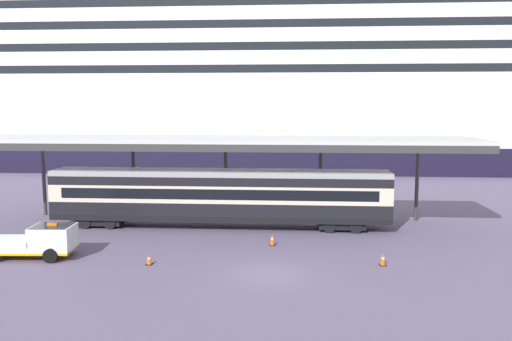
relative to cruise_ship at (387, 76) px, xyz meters
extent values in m
plane|color=slate|center=(-14.44, -51.33, -12.73)|extent=(400.00, 400.00, 0.00)
cube|color=black|center=(-0.04, 0.01, -10.99)|extent=(144.90, 26.47, 3.47)
cube|color=white|center=(-0.04, 0.01, -5.22)|extent=(144.90, 26.47, 8.09)
cube|color=white|center=(-0.04, 0.01, 0.21)|extent=(133.31, 24.36, 2.77)
cube|color=black|center=(-0.04, -12.12, 0.35)|extent=(127.52, 0.12, 1.00)
cube|color=white|center=(-0.04, 0.01, 2.98)|extent=(127.98, 23.38, 2.77)
cube|color=black|center=(-0.04, -11.63, 3.12)|extent=(122.41, 0.12, 1.00)
cube|color=white|center=(-0.04, 0.01, 5.75)|extent=(122.65, 22.41, 2.77)
cube|color=black|center=(-0.04, -11.14, 5.89)|extent=(117.31, 0.12, 1.00)
cube|color=white|center=(-0.04, 0.01, 8.53)|extent=(117.31, 21.43, 2.77)
cube|color=silver|center=(-18.42, -40.57, -6.47)|extent=(36.11, 6.36, 0.25)
cube|color=#373737|center=(-18.42, -43.65, -6.85)|extent=(36.11, 0.20, 0.50)
cylinder|color=#373737|center=(-32.87, -37.79, -9.66)|extent=(0.28, 0.28, 6.13)
cylinder|color=#373737|center=(-25.65, -37.79, -9.66)|extent=(0.28, 0.28, 6.13)
cylinder|color=#373737|center=(-18.42, -37.79, -9.66)|extent=(0.28, 0.28, 6.13)
cylinder|color=#373737|center=(-11.20, -37.79, -9.66)|extent=(0.28, 0.28, 6.13)
cylinder|color=#373737|center=(-3.98, -37.79, -9.66)|extent=(0.28, 0.28, 6.13)
cube|color=black|center=(-18.42, -41.07, -11.88)|extent=(23.77, 2.80, 0.40)
cube|color=black|center=(-18.42, -41.07, -11.23)|extent=(23.77, 2.80, 0.90)
cube|color=beige|center=(-18.42, -41.07, -10.18)|extent=(23.77, 2.80, 1.20)
cube|color=black|center=(-18.42, -42.44, -10.13)|extent=(21.87, 0.08, 0.72)
cube|color=black|center=(-18.42, -41.07, -9.28)|extent=(23.77, 2.80, 0.60)
cube|color=#A2A2A2|center=(-18.42, -41.07, -8.80)|extent=(23.77, 2.69, 0.36)
cube|color=black|center=(-26.98, -41.07, -12.28)|extent=(3.20, 2.35, 0.50)
cylinder|color=black|center=(-27.88, -42.25, -12.31)|extent=(0.84, 0.12, 0.84)
cylinder|color=black|center=(-26.08, -42.25, -12.31)|extent=(0.84, 0.12, 0.84)
cube|color=black|center=(-9.87, -41.07, -12.28)|extent=(3.20, 2.35, 0.50)
cylinder|color=black|center=(-10.77, -42.25, -12.31)|extent=(0.84, 0.12, 0.84)
cylinder|color=black|center=(-8.97, -42.25, -12.31)|extent=(0.84, 0.12, 0.84)
cube|color=white|center=(-28.35, -49.27, -12.15)|extent=(5.32, 2.33, 0.36)
cube|color=#F2B20C|center=(-28.35, -49.27, -12.28)|extent=(5.32, 2.35, 0.12)
cube|color=white|center=(-26.89, -49.18, -11.42)|extent=(2.41, 2.06, 1.10)
cube|color=#19232D|center=(-26.89, -49.18, -11.07)|extent=(2.19, 1.97, 0.44)
cube|color=orange|center=(-26.89, -49.18, -10.79)|extent=(0.57, 0.24, 0.16)
cube|color=white|center=(-29.39, -49.34, -11.79)|extent=(3.03, 2.10, 0.36)
cylinder|color=black|center=(-26.75, -48.17, -12.33)|extent=(0.81, 0.30, 0.80)
cylinder|color=black|center=(-26.62, -50.17, -12.33)|extent=(0.81, 0.30, 0.80)
cylinder|color=black|center=(-30.07, -48.38, -12.33)|extent=(0.81, 0.30, 0.80)
cube|color=black|center=(-14.51, -45.68, -12.71)|extent=(0.36, 0.36, 0.04)
cone|color=#EA590F|center=(-14.51, -45.68, -12.33)|extent=(0.30, 0.30, 0.71)
cylinder|color=white|center=(-14.51, -45.68, -12.30)|extent=(0.17, 0.17, 0.10)
cube|color=black|center=(-21.09, -50.09, -12.71)|extent=(0.36, 0.36, 0.04)
cone|color=#EA590F|center=(-21.09, -50.09, -12.41)|extent=(0.30, 0.30, 0.56)
cylinder|color=white|center=(-21.09, -50.09, -12.38)|extent=(0.17, 0.17, 0.08)
cube|color=black|center=(-8.34, -49.35, -12.71)|extent=(0.36, 0.36, 0.04)
cone|color=#EA590F|center=(-8.34, -49.35, -12.35)|extent=(0.30, 0.30, 0.67)
cylinder|color=white|center=(-8.34, -49.35, -12.32)|extent=(0.17, 0.17, 0.09)
camera|label=1|loc=(-13.27, -77.57, -4.01)|focal=36.95mm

